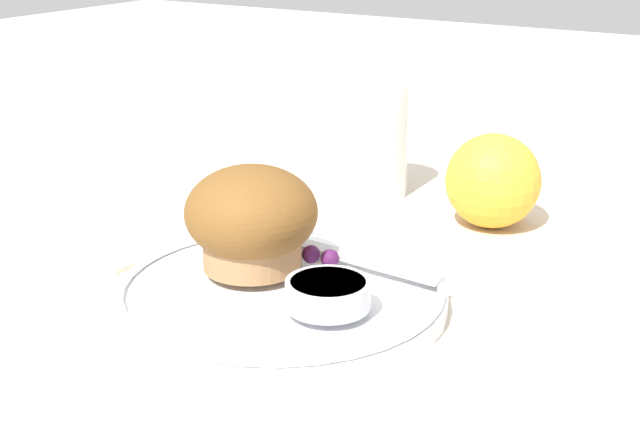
# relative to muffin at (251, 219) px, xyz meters

# --- Properties ---
(ground_plane) EXTENTS (3.00, 3.00, 0.00)m
(ground_plane) POSITION_rel_muffin_xyz_m (0.03, 0.02, -0.06)
(ground_plane) COLOR beige
(plate) EXTENTS (0.24, 0.24, 0.02)m
(plate) POSITION_rel_muffin_xyz_m (0.04, -0.01, -0.05)
(plate) COLOR white
(plate) RESTS_ON ground_plane
(muffin) EXTENTS (0.10, 0.10, 0.08)m
(muffin) POSITION_rel_muffin_xyz_m (0.00, 0.00, 0.00)
(muffin) COLOR #9E7047
(muffin) RESTS_ON plate
(cream_ramekin) EXTENTS (0.06, 0.06, 0.02)m
(cream_ramekin) POSITION_rel_muffin_xyz_m (0.08, -0.03, -0.03)
(cream_ramekin) COLOR silver
(cream_ramekin) RESTS_ON plate
(berry_pair) EXTENTS (0.03, 0.01, 0.01)m
(berry_pair) POSITION_rel_muffin_xyz_m (0.04, 0.03, -0.03)
(berry_pair) COLOR #4C194C
(berry_pair) RESTS_ON plate
(butter_knife) EXTENTS (0.16, 0.03, 0.00)m
(butter_knife) POSITION_rel_muffin_xyz_m (0.05, 0.05, -0.04)
(butter_knife) COLOR #B7B7BC
(butter_knife) RESTS_ON plate
(orange_fruit) EXTENTS (0.08, 0.08, 0.08)m
(orange_fruit) POSITION_rel_muffin_xyz_m (0.10, 0.23, -0.01)
(orange_fruit) COLOR #F4A82D
(orange_fruit) RESTS_ON ground_plane
(juice_glass) EXTENTS (0.07, 0.07, 0.11)m
(juice_glass) POSITION_rel_muffin_xyz_m (-0.04, 0.25, -0.00)
(juice_glass) COLOR silver
(juice_glass) RESTS_ON ground_plane
(folded_napkin) EXTENTS (0.14, 0.07, 0.01)m
(folded_napkin) POSITION_rel_muffin_xyz_m (-0.18, 0.00, -0.05)
(folded_napkin) COLOR beige
(folded_napkin) RESTS_ON ground_plane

